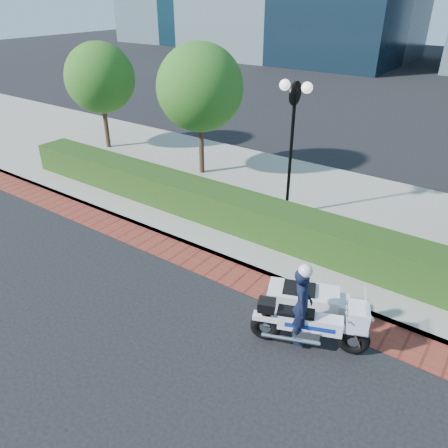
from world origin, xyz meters
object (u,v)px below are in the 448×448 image
Objects in this scene: police_motorcycle at (306,308)px; tree_b at (200,88)px; tree_a at (100,78)px; lamppost at (293,129)px.

tree_b is at bearing 119.40° from police_motorcycle.
tree_a is 14.44m from police_motorcycle.
tree_b is (5.50, 0.00, 0.21)m from tree_a.
police_motorcycle is (7.43, -5.91, -2.75)m from tree_b.
tree_a is (-10.00, 1.30, 0.26)m from lamppost.
tree_b reaches higher than police_motorcycle.
tree_a is at bearing 180.00° from tree_b.
tree_b is at bearing 0.00° from tree_a.
lamppost is 1.66× the size of police_motorcycle.
lamppost is at bearing 100.32° from police_motorcycle.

